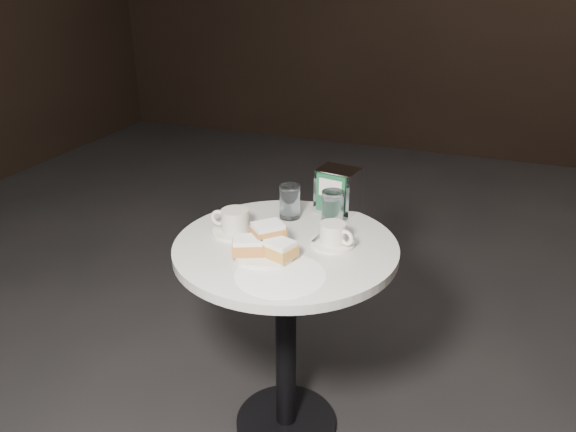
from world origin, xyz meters
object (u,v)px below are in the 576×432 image
Objects in this scene: coffee_cup_right at (333,236)px; water_glass_right at (333,209)px; water_glass_left at (290,202)px; cafe_table at (286,298)px; beignet_plate at (265,245)px; napkin_dispenser at (338,190)px; coffee_cup_left at (235,223)px.

water_glass_right is at bearing 129.14° from coffee_cup_right.
water_glass_left is at bearing 164.74° from coffee_cup_right.
water_glass_right is (0.10, 0.18, 0.26)m from cafe_table.
beignet_plate is at bearing -107.27° from cafe_table.
napkin_dispenser is (0.08, 0.30, 0.28)m from cafe_table.
coffee_cup_right is at bearing -0.22° from coffee_cup_left.
water_glass_left is (-0.06, 0.19, 0.25)m from cafe_table.
beignet_plate reaches higher than cafe_table.
napkin_dispenser is at bearing 75.04° from cafe_table.
coffee_cup_left is (-0.18, 0.02, 0.23)m from cafe_table.
napkin_dispenser is (0.26, 0.28, 0.04)m from coffee_cup_left.
cafe_table is at bearing -95.19° from napkin_dispenser.
coffee_cup_left is 0.93× the size of coffee_cup_right.
coffee_cup_left is 0.21m from water_glass_left.
water_glass_right is at bearing -2.96° from water_glass_left.
cafe_table is at bearing -141.43° from coffee_cup_right.
cafe_table is 0.33m from water_glass_right.
coffee_cup_right is at bearing 17.06° from cafe_table.
water_glass_left is at bearing 95.76° from beignet_plate.
napkin_dispenser is (-0.02, 0.11, 0.02)m from water_glass_right.
water_glass_right reaches higher than beignet_plate.
water_glass_left is at bearing 107.03° from cafe_table.
cafe_table is 0.25m from beignet_plate.
beignet_plate is 1.16× the size of coffee_cup_right.
beignet_plate is 0.41m from napkin_dispenser.
coffee_cup_left is at bearing 174.96° from cafe_table.
coffee_cup_left is 1.44× the size of water_glass_left.
napkin_dispenser reaches higher than coffee_cup_left.
cafe_table is at bearing 72.73° from beignet_plate.
cafe_table is 4.14× the size of coffee_cup_right.
cafe_table is 6.27× the size of water_glass_right.
napkin_dispenser reaches higher than water_glass_left.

